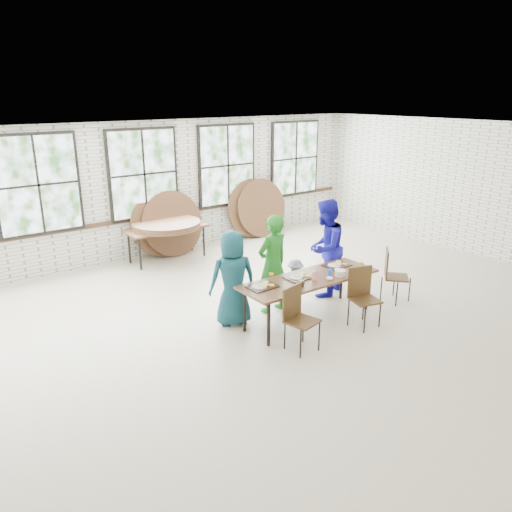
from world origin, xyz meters
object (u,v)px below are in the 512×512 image
(chair_near_left, at_px, (297,313))
(chair_near_right, at_px, (362,292))
(dining_table, at_px, (309,281))
(storage_table, at_px, (166,230))

(chair_near_left, bearing_deg, chair_near_right, -13.48)
(dining_table, xyz_separation_m, chair_near_right, (0.57, -0.62, -0.13))
(dining_table, xyz_separation_m, storage_table, (-0.36, 4.20, -0.00))
(chair_near_left, bearing_deg, dining_table, 24.55)
(chair_near_left, relative_size, storage_table, 0.52)
(dining_table, bearing_deg, chair_near_left, -141.88)
(chair_near_right, relative_size, storage_table, 0.52)
(chair_near_left, relative_size, chair_near_right, 1.00)
(dining_table, relative_size, storage_table, 1.33)
(dining_table, height_order, chair_near_left, chair_near_left)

